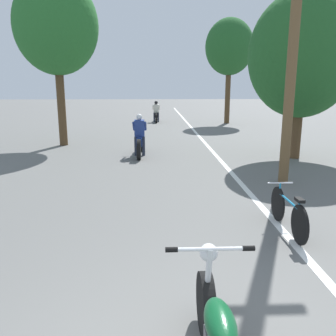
% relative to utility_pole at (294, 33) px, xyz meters
% --- Properties ---
extents(lane_stripe_edge, '(0.14, 48.00, 0.01)m').
position_rel_utility_pole_xyz_m(lane_stripe_edge, '(-1.07, 5.87, -3.55)').
color(lane_stripe_edge, white).
rests_on(lane_stripe_edge, ground).
extents(utility_pole, '(1.10, 0.24, 6.92)m').
position_rel_utility_pole_xyz_m(utility_pole, '(0.00, 0.00, 0.00)').
color(utility_pole, brown).
rests_on(utility_pole, ground).
extents(roadside_tree_right_near, '(3.42, 3.07, 5.27)m').
position_rel_utility_pole_xyz_m(roadside_tree_right_near, '(1.48, 3.04, -0.25)').
color(roadside_tree_right_near, '#513A23').
rests_on(roadside_tree_right_near, ground).
extents(roadside_tree_right_far, '(2.95, 2.66, 6.36)m').
position_rel_utility_pole_xyz_m(roadside_tree_right_far, '(1.42, 14.15, 1.07)').
color(roadside_tree_right_far, '#513A23').
rests_on(roadside_tree_right_far, ground).
extents(roadside_tree_left, '(3.19, 2.87, 6.41)m').
position_rel_utility_pole_xyz_m(roadside_tree_left, '(-6.90, 5.98, 1.00)').
color(roadside_tree_left, '#513A23').
rests_on(roadside_tree_left, ground).
extents(motorcycle_rider_lead, '(0.50, 2.15, 1.43)m').
position_rel_utility_pole_xyz_m(motorcycle_rider_lead, '(-3.72, 3.69, -3.02)').
color(motorcycle_rider_lead, black).
rests_on(motorcycle_rider_lead, ground).
extents(motorcycle_rider_far, '(0.50, 2.04, 1.37)m').
position_rel_utility_pole_xyz_m(motorcycle_rider_far, '(-3.07, 15.10, -3.03)').
color(motorcycle_rider_far, black).
rests_on(motorcycle_rider_far, ground).
extents(bicycle_parked, '(0.44, 1.61, 0.73)m').
position_rel_utility_pole_xyz_m(bicycle_parked, '(-1.01, -3.01, -3.21)').
color(bicycle_parked, black).
rests_on(bicycle_parked, ground).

